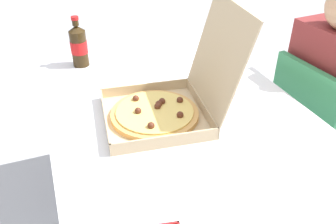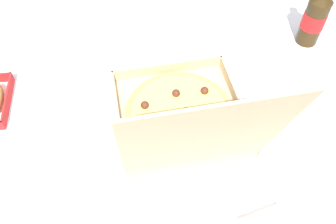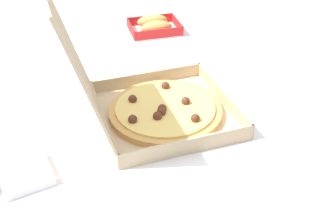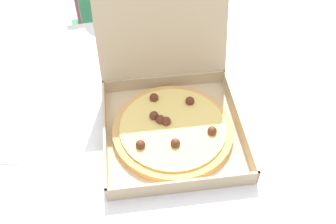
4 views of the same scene
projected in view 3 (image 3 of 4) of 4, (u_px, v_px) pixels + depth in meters
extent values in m
cube|color=white|center=(135.00, 128.00, 1.09)|extent=(1.44, 0.91, 0.03)
cylinder|color=#B7B7BC|center=(162.00, 96.00, 1.92)|extent=(0.05, 0.05, 0.72)
cube|color=tan|center=(165.00, 115.00, 1.11)|extent=(0.39, 0.39, 0.01)
cube|color=tan|center=(223.00, 97.00, 1.15)|extent=(0.35, 0.05, 0.04)
cube|color=tan|center=(189.00, 145.00, 0.97)|extent=(0.05, 0.35, 0.04)
cube|color=tan|center=(147.00, 78.00, 1.23)|extent=(0.05, 0.35, 0.04)
cube|color=tan|center=(103.00, 120.00, 1.06)|extent=(0.35, 0.05, 0.04)
cube|color=tan|center=(75.00, 58.00, 0.94)|extent=(0.36, 0.14, 0.34)
cylinder|color=tan|center=(165.00, 111.00, 1.11)|extent=(0.31, 0.31, 0.02)
cylinder|color=#EAC666|center=(165.00, 107.00, 1.10)|extent=(0.27, 0.27, 0.01)
sphere|color=#562819|center=(161.00, 112.00, 1.07)|extent=(0.02, 0.02, 0.02)
sphere|color=#562819|center=(195.00, 118.00, 1.04)|extent=(0.02, 0.02, 0.02)
sphere|color=#562819|center=(186.00, 101.00, 1.11)|extent=(0.02, 0.02, 0.02)
sphere|color=#562819|center=(157.00, 116.00, 1.05)|extent=(0.02, 0.02, 0.02)
sphere|color=#562819|center=(162.00, 109.00, 1.08)|extent=(0.02, 0.02, 0.02)
sphere|color=#562819|center=(133.00, 119.00, 1.04)|extent=(0.02, 0.02, 0.02)
sphere|color=#562819|center=(165.00, 86.00, 1.18)|extent=(0.02, 0.02, 0.02)
sphere|color=#562819|center=(133.00, 99.00, 1.12)|extent=(0.02, 0.02, 0.02)
cube|color=white|center=(154.00, 31.00, 1.58)|extent=(0.18, 0.21, 0.00)
cube|color=red|center=(177.00, 24.00, 1.59)|extent=(0.15, 0.03, 0.03)
cube|color=red|center=(131.00, 29.00, 1.55)|extent=(0.15, 0.03, 0.03)
cube|color=red|center=(159.00, 34.00, 1.52)|extent=(0.04, 0.19, 0.03)
cube|color=red|center=(150.00, 20.00, 1.63)|extent=(0.04, 0.19, 0.03)
ellipsoid|color=tan|center=(156.00, 28.00, 1.54)|extent=(0.08, 0.13, 0.05)
ellipsoid|color=tan|center=(152.00, 21.00, 1.59)|extent=(0.08, 0.13, 0.05)
cube|color=white|center=(26.00, 175.00, 0.91)|extent=(0.12, 0.12, 0.02)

